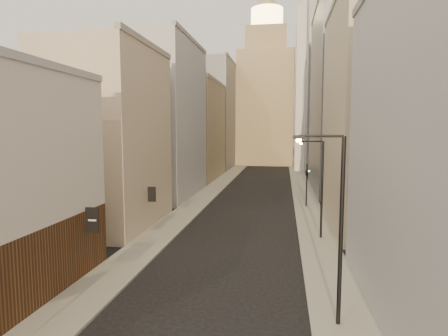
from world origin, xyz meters
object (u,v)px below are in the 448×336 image
clock_tower (266,95)px  streetlamp_near (336,219)px  streetlamp_mid (320,184)px  white_tower (314,84)px  traffic_light_right (307,175)px

clock_tower → streetlamp_near: bearing=-85.1°
streetlamp_near → streetlamp_mid: size_ratio=1.08×
white_tower → clock_tower: bearing=128.2°
streetlamp_mid → traffic_light_right: streetlamp_mid is taller
white_tower → traffic_light_right: bearing=-95.1°
streetlamp_mid → clock_tower: bearing=86.9°
clock_tower → white_tower: clock_tower is taller
streetlamp_mid → traffic_light_right: (-0.23, 12.50, -0.82)m
white_tower → streetlamp_near: (-3.99, -67.25, -13.67)m
streetlamp_near → traffic_light_right: 26.26m
clock_tower → streetlamp_mid: bearing=-83.6°
streetlamp_mid → white_tower: bearing=76.8°
traffic_light_right → clock_tower: bearing=-58.2°
white_tower → traffic_light_right: size_ratio=8.30×
streetlamp_near → clock_tower: bearing=95.7°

